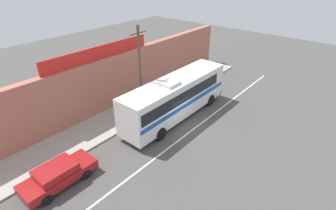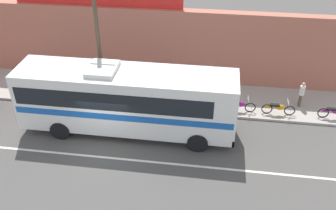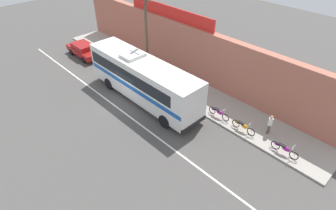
{
  "view_description": "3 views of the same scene",
  "coord_description": "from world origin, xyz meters",
  "px_view_note": "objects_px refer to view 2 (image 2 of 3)",
  "views": [
    {
      "loc": [
        -14.61,
        -10.49,
        12.04
      ],
      "look_at": [
        0.61,
        2.16,
        1.07
      ],
      "focal_mm": 27.97,
      "sensor_mm": 36.0,
      "label": 1
    },
    {
      "loc": [
        5.22,
        -13.97,
        12.31
      ],
      "look_at": [
        3.08,
        1.34,
        1.97
      ],
      "focal_mm": 39.56,
      "sensor_mm": 36.0,
      "label": 2
    },
    {
      "loc": [
        15.91,
        -10.01,
        13.21
      ],
      "look_at": [
        4.07,
        1.3,
        1.17
      ],
      "focal_mm": 29.17,
      "sensor_mm": 36.0,
      "label": 3
    }
  ],
  "objects_px": {
    "intercity_bus": "(125,98)",
    "utility_pole": "(98,41)",
    "motorcycle_green": "(335,112)",
    "motorcycle_blue": "(239,105)",
    "motorcycle_red": "(278,108)",
    "pedestrian_far_right": "(302,93)"
  },
  "relations": [
    {
      "from": "intercity_bus",
      "to": "utility_pole",
      "type": "relative_size",
      "value": 1.44
    },
    {
      "from": "intercity_bus",
      "to": "motorcycle_green",
      "type": "xyz_separation_m",
      "value": [
        11.25,
        2.45,
        -1.5
      ]
    },
    {
      "from": "motorcycle_green",
      "to": "motorcycle_blue",
      "type": "height_order",
      "value": "same"
    },
    {
      "from": "utility_pole",
      "to": "motorcycle_red",
      "type": "distance_m",
      "value": 10.64
    },
    {
      "from": "intercity_bus",
      "to": "motorcycle_green",
      "type": "bearing_deg",
      "value": 12.28
    },
    {
      "from": "motorcycle_blue",
      "to": "intercity_bus",
      "type": "bearing_deg",
      "value": -157.81
    },
    {
      "from": "pedestrian_far_right",
      "to": "utility_pole",
      "type": "bearing_deg",
      "value": -173.18
    },
    {
      "from": "pedestrian_far_right",
      "to": "intercity_bus",
      "type": "bearing_deg",
      "value": -159.81
    },
    {
      "from": "motorcycle_green",
      "to": "motorcycle_blue",
      "type": "xyz_separation_m",
      "value": [
        -5.28,
        -0.01,
        0.0
      ]
    },
    {
      "from": "motorcycle_blue",
      "to": "utility_pole",
      "type": "bearing_deg",
      "value": -177.87
    },
    {
      "from": "motorcycle_red",
      "to": "motorcycle_blue",
      "type": "xyz_separation_m",
      "value": [
        -2.19,
        0.01,
        0.0
      ]
    },
    {
      "from": "motorcycle_red",
      "to": "utility_pole",
      "type": "bearing_deg",
      "value": -178.42
    },
    {
      "from": "utility_pole",
      "to": "motorcycle_green",
      "type": "bearing_deg",
      "value": 1.33
    },
    {
      "from": "intercity_bus",
      "to": "motorcycle_red",
      "type": "height_order",
      "value": "intercity_bus"
    },
    {
      "from": "motorcycle_red",
      "to": "motorcycle_blue",
      "type": "distance_m",
      "value": 2.19
    },
    {
      "from": "motorcycle_green",
      "to": "utility_pole",
      "type": "bearing_deg",
      "value": -178.67
    },
    {
      "from": "utility_pole",
      "to": "motorcycle_green",
      "type": "xyz_separation_m",
      "value": [
        13.1,
        0.3,
        -3.6
      ]
    },
    {
      "from": "motorcycle_green",
      "to": "pedestrian_far_right",
      "type": "bearing_deg",
      "value": 148.38
    },
    {
      "from": "motorcycle_red",
      "to": "motorcycle_green",
      "type": "relative_size",
      "value": 1.0
    },
    {
      "from": "motorcycle_red",
      "to": "pedestrian_far_right",
      "type": "height_order",
      "value": "pedestrian_far_right"
    },
    {
      "from": "utility_pole",
      "to": "motorcycle_red",
      "type": "relative_size",
      "value": 4.15
    },
    {
      "from": "intercity_bus",
      "to": "pedestrian_far_right",
      "type": "bearing_deg",
      "value": 20.19
    }
  ]
}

